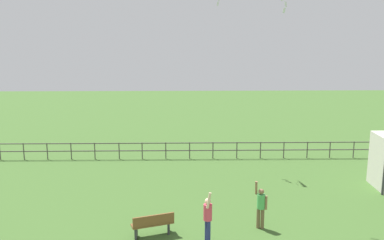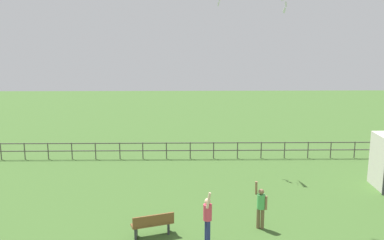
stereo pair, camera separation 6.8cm
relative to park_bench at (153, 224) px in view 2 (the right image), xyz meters
The scene contains 4 objects.
park_bench is the anchor object (origin of this frame).
person_0 2.03m from the park_bench, 13.67° to the right, with size 0.30×0.51×1.89m.
person_1 3.99m from the park_bench, ahead, with size 0.46×0.33×1.81m.
waterfront_railing 9.52m from the park_bench, 77.88° to the left, with size 36.05×0.06×0.95m.
Camera 2 is at (-1.11, -9.93, 7.40)m, focal length 41.56 mm.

